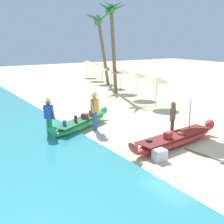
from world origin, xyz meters
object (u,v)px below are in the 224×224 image
person_vendor_assistant (49,114)px  patio_umbrella_large (192,91)px  boat_green_midground (82,123)px  boat_red_foreground (176,139)px  person_tourist_customer (173,118)px  person_vendor_hatted (95,108)px  palm_tree_leaning_seaward (112,22)px  cooler_box (160,155)px  palm_tree_tall_inland (99,27)px  paddle (210,157)px

person_vendor_assistant → patio_umbrella_large: bearing=-34.5°
boat_green_midground → person_vendor_assistant: person_vendor_assistant is taller
boat_red_foreground → person_vendor_assistant: bearing=134.3°
person_tourist_customer → patio_umbrella_large: (0.70, -0.33, 1.17)m
boat_green_midground → person_vendor_hatted: person_vendor_hatted is taller
patio_umbrella_large → palm_tree_leaning_seaward: palm_tree_leaning_seaward is taller
boat_green_midground → cooler_box: boat_green_midground is taller
person_vendor_assistant → palm_tree_tall_inland: 14.87m
person_vendor_hatted → palm_tree_tall_inland: 13.96m
person_vendor_hatted → paddle: size_ratio=1.07×
person_tourist_customer → cooler_box: person_tourist_customer is taller
person_vendor_hatted → patio_umbrella_large: (2.98, -3.09, 0.99)m
person_tourist_customer → boat_green_midground: bearing=129.2°
boat_red_foreground → palm_tree_tall_inland: size_ratio=0.73×
boat_green_midground → paddle: boat_green_midground is taller
boat_green_midground → cooler_box: size_ratio=9.06×
boat_green_midground → person_tourist_customer: person_tourist_customer is taller
person_vendor_hatted → palm_tree_tall_inland: bearing=57.9°
boat_green_midground → palm_tree_leaning_seaward: bearing=47.4°
paddle → palm_tree_leaning_seaward: bearing=71.9°
boat_red_foreground → palm_tree_leaning_seaward: 12.94m
boat_green_midground → palm_tree_leaning_seaward: (6.40, 6.95, 5.25)m
person_vendor_hatted → patio_umbrella_large: bearing=-46.1°
paddle → patio_umbrella_large: bearing=60.7°
boat_red_foreground → paddle: 1.60m
palm_tree_leaning_seaward → paddle: 14.35m
boat_green_midground → person_vendor_assistant: (-1.67, -0.16, 0.74)m
patio_umbrella_large → paddle: bearing=-119.3°
person_vendor_assistant → person_vendor_hatted: bearing=-10.6°
person_vendor_hatted → cooler_box: bearing=-87.7°
person_vendor_hatted → palm_tree_leaning_seaward: 10.57m
boat_green_midground → palm_tree_leaning_seaward: size_ratio=0.57×
person_vendor_hatted → paddle: 5.52m
patio_umbrella_large → cooler_box: bearing=-157.8°
person_vendor_hatted → palm_tree_tall_inland: size_ratio=0.28×
patio_umbrella_large → cooler_box: size_ratio=5.14×
person_vendor_assistant → palm_tree_tall_inland: size_ratio=0.26×
palm_tree_tall_inland → person_vendor_hatted: bearing=-122.1°
person_vendor_assistant → cooler_box: 5.22m
person_vendor_hatted → person_vendor_assistant: 2.14m
patio_umbrella_large → palm_tree_tall_inland: (4.11, 14.38, 3.18)m
person_vendor_assistant → palm_tree_tall_inland: palm_tree_tall_inland is taller
palm_tree_tall_inland → patio_umbrella_large: bearing=-105.9°
cooler_box → paddle: 1.90m
person_vendor_hatted → cooler_box: person_vendor_hatted is taller
patio_umbrella_large → palm_tree_tall_inland: palm_tree_tall_inland is taller
boat_red_foreground → person_vendor_assistant: person_vendor_assistant is taller
person_tourist_customer → paddle: bearing=-100.2°
person_tourist_customer → palm_tree_tall_inland: 15.47m
patio_umbrella_large → palm_tree_leaning_seaward: bearing=74.3°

